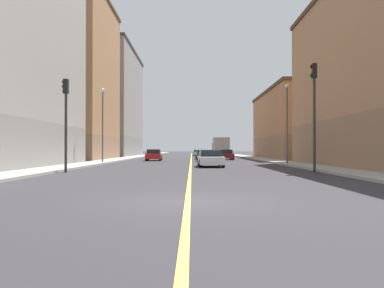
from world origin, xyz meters
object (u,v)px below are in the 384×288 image
(building_left_mid, at_px, (299,125))
(street_lamp_left_near, at_px, (285,115))
(street_lamp_right_near, at_px, (101,117))
(car_red, at_px, (152,155))
(building_right_midblock, at_px, (66,79))
(car_maroon, at_px, (224,155))
(building_right_distant, at_px, (106,104))
(car_silver, at_px, (196,153))
(box_truck, at_px, (219,147))
(car_teal, at_px, (201,155))
(traffic_light_left_near, at_px, (312,103))
(car_green, at_px, (204,155))
(traffic_light_right_near, at_px, (64,112))
(car_white, at_px, (209,159))

(building_left_mid, distance_m, street_lamp_left_near, 22.71)
(street_lamp_right_near, distance_m, car_red, 10.94)
(building_right_midblock, xyz_separation_m, car_maroon, (20.23, 0.79, -9.67))
(building_right_distant, distance_m, car_silver, 19.76)
(building_right_distant, height_order, car_maroon, building_right_distant)
(car_red, distance_m, box_truck, 17.04)
(building_left_mid, height_order, car_silver, building_left_mid)
(car_silver, distance_m, box_truck, 16.77)
(box_truck, bearing_deg, building_right_midblock, -150.48)
(car_silver, height_order, car_red, car_red)
(building_left_mid, xyz_separation_m, car_teal, (-14.15, -2.57, -4.25))
(traffic_light_left_near, relative_size, car_teal, 1.50)
(street_lamp_right_near, relative_size, car_teal, 1.61)
(car_teal, bearing_deg, car_green, -88.38)
(car_maroon, distance_m, car_silver, 27.30)
(traffic_light_right_near, bearing_deg, box_truck, 72.37)
(building_left_mid, height_order, car_maroon, building_left_mid)
(building_left_mid, height_order, street_lamp_right_near, building_left_mid)
(street_lamp_right_near, distance_m, car_teal, 19.03)
(car_green, height_order, car_red, car_red)
(building_right_distant, xyz_separation_m, street_lamp_right_near, (7.12, -36.32, -5.38))
(building_left_mid, relative_size, street_lamp_right_near, 3.22)
(building_left_mid, bearing_deg, car_green, -143.77)
(building_right_midblock, bearing_deg, car_teal, 10.86)
(street_lamp_right_near, bearing_deg, car_silver, 76.17)
(street_lamp_right_near, relative_size, car_silver, 1.60)
(car_teal, bearing_deg, street_lamp_left_near, -69.69)
(traffic_light_left_near, relative_size, traffic_light_right_near, 1.17)
(traffic_light_right_near, bearing_deg, car_silver, 80.77)
(building_right_distant, distance_m, street_lamp_right_near, 37.40)
(car_white, bearing_deg, car_green, 89.23)
(traffic_light_left_near, distance_m, traffic_light_right_near, 15.23)
(car_teal, relative_size, car_white, 0.98)
(car_maroon, bearing_deg, box_truck, 89.58)
(building_left_mid, xyz_separation_m, street_lamp_left_near, (-7.12, -21.56, -0.41))
(building_right_distant, bearing_deg, traffic_light_left_near, -65.41)
(street_lamp_left_near, bearing_deg, box_truck, 98.44)
(building_right_distant, xyz_separation_m, car_white, (17.32, -43.37, -9.24))
(building_right_distant, bearing_deg, car_silver, 12.78)
(traffic_light_left_near, bearing_deg, car_maroon, 96.37)
(car_silver, distance_m, car_red, 31.34)
(car_red, relative_size, car_teal, 0.98)
(traffic_light_left_near, distance_m, car_white, 10.32)
(car_maroon, bearing_deg, street_lamp_left_near, -75.99)
(car_green, height_order, car_maroon, car_maroon)
(building_right_midblock, height_order, building_right_distant, building_right_midblock)
(building_left_mid, distance_m, box_truck, 12.88)
(car_maroon, relative_size, box_truck, 0.63)
(car_teal, distance_m, car_white, 22.65)
(traffic_light_right_near, distance_m, street_lamp_right_near, 14.69)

